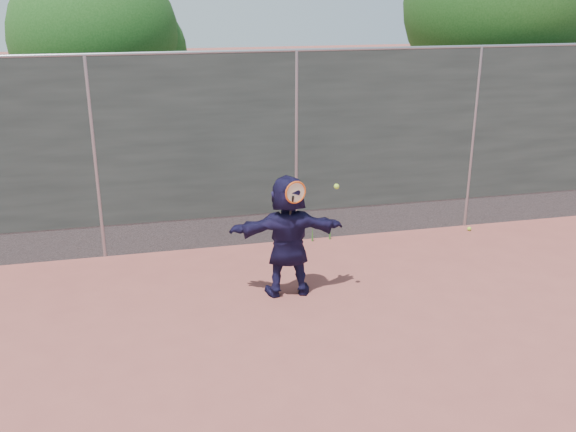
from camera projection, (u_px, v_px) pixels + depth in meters
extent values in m
plane|color=#9E4C42|center=(370.00, 351.00, 7.22)|extent=(80.00, 80.00, 0.00)
imported|color=#181335|center=(288.00, 236.00, 8.35)|extent=(1.55, 0.59, 1.64)
sphere|color=#ADE733|center=(469.00, 229.00, 10.81)|extent=(0.07, 0.07, 0.07)
cube|color=#38423D|center=(296.00, 134.00, 9.85)|extent=(20.00, 0.04, 2.50)
cube|color=slate|center=(296.00, 225.00, 10.35)|extent=(20.00, 0.03, 0.50)
cylinder|color=gray|center=(296.00, 50.00, 9.43)|extent=(20.00, 0.05, 0.05)
cylinder|color=gray|center=(95.00, 161.00, 9.29)|extent=(0.06, 0.06, 3.00)
cylinder|color=gray|center=(296.00, 150.00, 9.93)|extent=(0.06, 0.06, 3.00)
cylinder|color=gray|center=(472.00, 140.00, 10.57)|extent=(0.06, 0.06, 3.00)
torus|color=#E45315|center=(296.00, 192.00, 7.96)|extent=(0.29, 0.10, 0.29)
cylinder|color=beige|center=(296.00, 192.00, 7.96)|extent=(0.24, 0.07, 0.25)
cylinder|color=black|center=(291.00, 207.00, 8.03)|extent=(0.06, 0.13, 0.33)
sphere|color=#ADE733|center=(337.00, 186.00, 8.04)|extent=(0.07, 0.07, 0.07)
cylinder|color=#382314|center=(486.00, 122.00, 12.98)|extent=(0.28, 0.28, 2.60)
sphere|color=#23561C|center=(498.00, 4.00, 12.22)|extent=(3.60, 3.60, 3.60)
sphere|color=#23561C|center=(523.00, 22.00, 12.67)|extent=(2.52, 2.52, 2.52)
cylinder|color=#382314|center=(105.00, 142.00, 12.18)|extent=(0.28, 0.28, 2.20)
sphere|color=#23561C|center=(95.00, 38.00, 11.53)|extent=(3.00, 3.00, 3.00)
sphere|color=#23561C|center=(130.00, 53.00, 11.95)|extent=(2.10, 2.10, 2.10)
cone|color=#387226|center=(312.00, 234.00, 10.33)|extent=(0.03, 0.03, 0.26)
cone|color=#387226|center=(330.00, 230.00, 10.41)|extent=(0.03, 0.03, 0.30)
cone|color=#387226|center=(292.00, 237.00, 10.25)|extent=(0.03, 0.03, 0.22)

